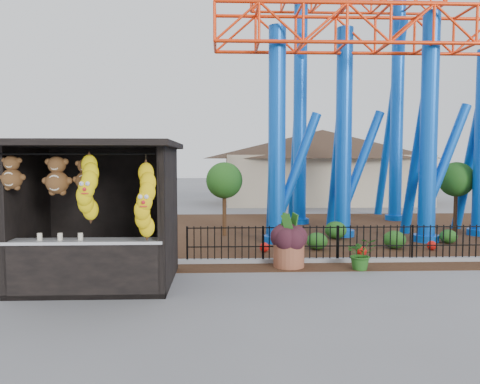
{
  "coord_description": "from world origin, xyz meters",
  "views": [
    {
      "loc": [
        -0.28,
        -9.17,
        2.75
      ],
      "look_at": [
        0.13,
        1.5,
        2.0
      ],
      "focal_mm": 35.0,
      "sensor_mm": 36.0,
      "label": 1
    }
  ],
  "objects_px": {
    "prize_booth": "(96,217)",
    "roller_coaster": "(368,59)",
    "terracotta_planter": "(289,254)",
    "potted_plant": "(361,254)"
  },
  "relations": [
    {
      "from": "prize_booth",
      "to": "roller_coaster",
      "type": "distance_m",
      "value": 11.97
    },
    {
      "from": "terracotta_planter",
      "to": "roller_coaster",
      "type": "bearing_deg",
      "value": 56.96
    },
    {
      "from": "terracotta_planter",
      "to": "potted_plant",
      "type": "xyz_separation_m",
      "value": [
        1.76,
        -0.36,
        0.08
      ]
    },
    {
      "from": "potted_plant",
      "to": "prize_booth",
      "type": "bearing_deg",
      "value": -165.87
    },
    {
      "from": "prize_booth",
      "to": "terracotta_planter",
      "type": "relative_size",
      "value": 4.45
    },
    {
      "from": "prize_booth",
      "to": "potted_plant",
      "type": "relative_size",
      "value": 4.3
    },
    {
      "from": "potted_plant",
      "to": "terracotta_planter",
      "type": "bearing_deg",
      "value": 171.04
    },
    {
      "from": "prize_booth",
      "to": "potted_plant",
      "type": "xyz_separation_m",
      "value": [
        6.16,
        1.26,
        -1.11
      ]
    },
    {
      "from": "roller_coaster",
      "to": "potted_plant",
      "type": "bearing_deg",
      "value": -107.82
    },
    {
      "from": "roller_coaster",
      "to": "terracotta_planter",
      "type": "relative_size",
      "value": 13.99
    }
  ]
}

